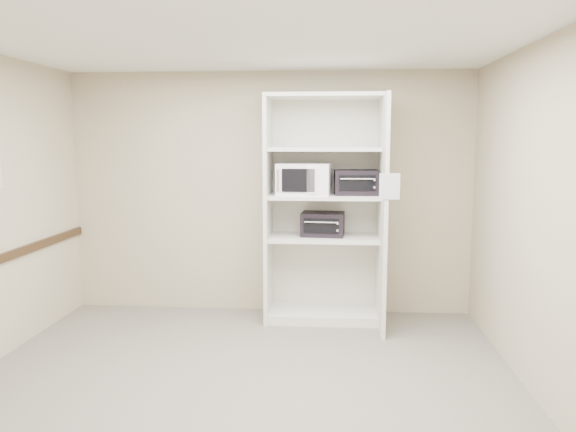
# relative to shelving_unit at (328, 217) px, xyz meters

# --- Properties ---
(floor) EXTENTS (4.50, 4.00, 0.01)m
(floor) POSITION_rel_shelving_unit_xyz_m (-0.67, -1.70, -1.13)
(floor) COLOR #676156
(floor) RESTS_ON ground
(ceiling) EXTENTS (4.50, 4.00, 0.01)m
(ceiling) POSITION_rel_shelving_unit_xyz_m (-0.67, -1.70, 1.57)
(ceiling) COLOR white
(wall_back) EXTENTS (4.50, 0.02, 2.70)m
(wall_back) POSITION_rel_shelving_unit_xyz_m (-0.67, 0.30, 0.22)
(wall_back) COLOR #C0B292
(wall_back) RESTS_ON ground
(wall_front) EXTENTS (4.50, 0.02, 2.70)m
(wall_front) POSITION_rel_shelving_unit_xyz_m (-0.67, -3.70, 0.22)
(wall_front) COLOR #C0B292
(wall_front) RESTS_ON ground
(wall_right) EXTENTS (0.02, 4.00, 2.70)m
(wall_right) POSITION_rel_shelving_unit_xyz_m (1.58, -1.70, 0.22)
(wall_right) COLOR #C0B292
(wall_right) RESTS_ON ground
(shelving_unit) EXTENTS (1.24, 0.92, 2.42)m
(shelving_unit) POSITION_rel_shelving_unit_xyz_m (0.00, 0.00, 0.00)
(shelving_unit) COLOR beige
(shelving_unit) RESTS_ON floor
(microwave) EXTENTS (0.59, 0.46, 0.33)m
(microwave) POSITION_rel_shelving_unit_xyz_m (-0.26, -0.03, 0.40)
(microwave) COLOR white
(microwave) RESTS_ON shelving_unit
(toaster_oven_upper) EXTENTS (0.47, 0.36, 0.26)m
(toaster_oven_upper) POSITION_rel_shelving_unit_xyz_m (0.29, 0.02, 0.37)
(toaster_oven_upper) COLOR black
(toaster_oven_upper) RESTS_ON shelving_unit
(toaster_oven_lower) EXTENTS (0.48, 0.38, 0.25)m
(toaster_oven_lower) POSITION_rel_shelving_unit_xyz_m (-0.06, 0.03, -0.09)
(toaster_oven_lower) COLOR black
(toaster_oven_lower) RESTS_ON shelving_unit
(paper_sign) EXTENTS (0.19, 0.02, 0.24)m
(paper_sign) POSITION_rel_shelving_unit_xyz_m (0.58, -0.63, 0.38)
(paper_sign) COLOR white
(paper_sign) RESTS_ON shelving_unit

